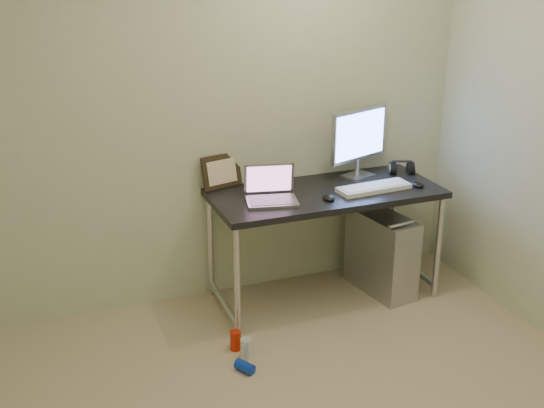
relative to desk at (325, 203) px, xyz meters
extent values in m
cube|color=beige|center=(-0.70, 0.32, 0.59)|extent=(3.50, 0.02, 2.50)
cube|color=black|center=(0.00, 0.00, 0.07)|extent=(1.46, 0.64, 0.04)
cylinder|color=silver|center=(-0.69, -0.28, -0.31)|extent=(0.04, 0.04, 0.71)
cylinder|color=silver|center=(-0.69, 0.28, -0.31)|extent=(0.04, 0.04, 0.71)
cylinder|color=silver|center=(0.69, -0.28, -0.31)|extent=(0.04, 0.04, 0.71)
cylinder|color=silver|center=(0.69, 0.28, -0.31)|extent=(0.04, 0.04, 0.71)
cylinder|color=silver|center=(-0.69, 0.00, -0.58)|extent=(0.04, 0.56, 0.04)
cylinder|color=silver|center=(0.69, 0.00, -0.58)|extent=(0.04, 0.56, 0.04)
cube|color=#B4B4B9|center=(0.40, -0.06, -0.39)|extent=(0.31, 0.55, 0.55)
cylinder|color=#AFB1B7|center=(0.40, -0.28, -0.10)|extent=(0.20, 0.06, 0.03)
cylinder|color=#AFB1B7|center=(0.40, 0.16, -0.10)|extent=(0.20, 0.06, 0.03)
cylinder|color=black|center=(0.35, 0.27, -0.26)|extent=(0.01, 0.16, 0.69)
cylinder|color=black|center=(0.44, 0.25, -0.28)|extent=(0.02, 0.11, 0.71)
cylinder|color=red|center=(-0.75, -0.41, -0.61)|extent=(0.08, 0.08, 0.12)
cylinder|color=silver|center=(-0.72, -0.52, -0.60)|extent=(0.09, 0.09, 0.13)
cylinder|color=#0D35BD|center=(-0.77, -0.64, -0.63)|extent=(0.11, 0.13, 0.06)
cube|color=#AFB1B7|center=(-0.40, -0.08, 0.09)|extent=(0.35, 0.28, 0.02)
cube|color=gray|center=(-0.40, -0.08, 0.10)|extent=(0.30, 0.23, 0.00)
cube|color=gray|center=(-0.37, 0.04, 0.20)|extent=(0.31, 0.11, 0.20)
cube|color=#815173|center=(-0.37, 0.03, 0.20)|extent=(0.28, 0.09, 0.17)
cube|color=#AFB1B7|center=(0.32, 0.17, 0.09)|extent=(0.23, 0.20, 0.01)
cylinder|color=#AFB1B7|center=(0.32, 0.19, 0.15)|extent=(0.03, 0.03, 0.11)
cube|color=#AFB1B7|center=(0.32, 0.18, 0.38)|extent=(0.47, 0.20, 0.34)
cube|color=#5374DB|center=(0.32, 0.16, 0.38)|extent=(0.42, 0.16, 0.30)
cube|color=white|center=(0.29, -0.10, 0.10)|extent=(0.49, 0.19, 0.03)
ellipsoid|color=black|center=(0.59, -0.13, 0.11)|extent=(0.09, 0.13, 0.04)
ellipsoid|color=black|center=(-0.05, -0.15, 0.10)|extent=(0.09, 0.12, 0.04)
cylinder|color=black|center=(0.57, 0.13, 0.11)|extent=(0.07, 0.11, 0.10)
cylinder|color=black|center=(0.69, 0.13, 0.11)|extent=(0.07, 0.11, 0.10)
cube|color=black|center=(0.63, 0.13, 0.17)|extent=(0.13, 0.06, 0.01)
cube|color=black|center=(-0.60, 0.30, 0.19)|extent=(0.28, 0.14, 0.22)
cylinder|color=silver|center=(-0.36, 0.29, 0.13)|extent=(0.01, 0.01, 0.08)
cylinder|color=white|center=(-0.36, 0.29, 0.18)|extent=(0.04, 0.04, 0.04)
camera|label=1|loc=(-1.78, -3.67, 1.54)|focal=45.00mm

